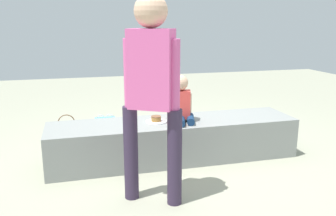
# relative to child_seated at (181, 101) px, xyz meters

# --- Properties ---
(ground_plane) EXTENTS (12.00, 12.00, 0.00)m
(ground_plane) POSITION_rel_child_seated_xyz_m (-0.07, 0.04, -0.63)
(ground_plane) COLOR #9A9B84
(concrete_ledge) EXTENTS (2.58, 0.60, 0.42)m
(concrete_ledge) POSITION_rel_child_seated_xyz_m (-0.07, 0.04, -0.42)
(concrete_ledge) COLOR gray
(concrete_ledge) RESTS_ON ground_plane
(child_seated) EXTENTS (0.29, 0.35, 0.48)m
(child_seated) POSITION_rel_child_seated_xyz_m (0.00, 0.00, 0.00)
(child_seated) COLOR navy
(child_seated) RESTS_ON concrete_ledge
(adult_standing) EXTENTS (0.43, 0.34, 1.62)m
(adult_standing) POSITION_rel_child_seated_xyz_m (-0.48, -0.80, 0.35)
(adult_standing) COLOR #32253D
(adult_standing) RESTS_ON ground_plane
(cake_plate) EXTENTS (0.22, 0.22, 0.07)m
(cake_plate) POSITION_rel_child_seated_xyz_m (-0.26, 0.04, -0.19)
(cake_plate) COLOR white
(cake_plate) RESTS_ON concrete_ledge
(gift_bag) EXTENTS (0.24, 0.13, 0.35)m
(gift_bag) POSITION_rel_child_seated_xyz_m (-0.72, 0.76, -0.48)
(gift_bag) COLOR #4C99E0
(gift_bag) RESTS_ON ground_plane
(railing_post) EXTENTS (0.36, 0.36, 1.13)m
(railing_post) POSITION_rel_child_seated_xyz_m (-0.30, 1.38, -0.20)
(railing_post) COLOR black
(railing_post) RESTS_ON ground_plane
(water_bottle_near_gift) EXTENTS (0.07, 0.07, 0.20)m
(water_bottle_near_gift) POSITION_rel_child_seated_xyz_m (0.64, 0.56, -0.54)
(water_bottle_near_gift) COLOR silver
(water_bottle_near_gift) RESTS_ON ground_plane
(water_bottle_far_side) EXTENTS (0.07, 0.07, 0.18)m
(water_bottle_far_side) POSITION_rel_child_seated_xyz_m (-0.01, 1.08, -0.55)
(water_bottle_far_side) COLOR silver
(water_bottle_far_side) RESTS_ON ground_plane
(party_cup_red) EXTENTS (0.09, 0.09, 0.11)m
(party_cup_red) POSITION_rel_child_seated_xyz_m (0.92, 1.23, -0.58)
(party_cup_red) COLOR red
(party_cup_red) RESTS_ON ground_plane
(cake_box_white) EXTENTS (0.40, 0.39, 0.12)m
(cake_box_white) POSITION_rel_child_seated_xyz_m (-0.68, 1.25, -0.57)
(cake_box_white) COLOR white
(cake_box_white) RESTS_ON ground_plane
(handbag_black_leather) EXTENTS (0.29, 0.13, 0.34)m
(handbag_black_leather) POSITION_rel_child_seated_xyz_m (0.20, 0.92, -0.51)
(handbag_black_leather) COLOR black
(handbag_black_leather) RESTS_ON ground_plane
(handbag_brown_canvas) EXTENTS (0.28, 0.12, 0.31)m
(handbag_brown_canvas) POSITION_rel_child_seated_xyz_m (-1.17, 1.02, -0.52)
(handbag_brown_canvas) COLOR brown
(handbag_brown_canvas) RESTS_ON ground_plane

